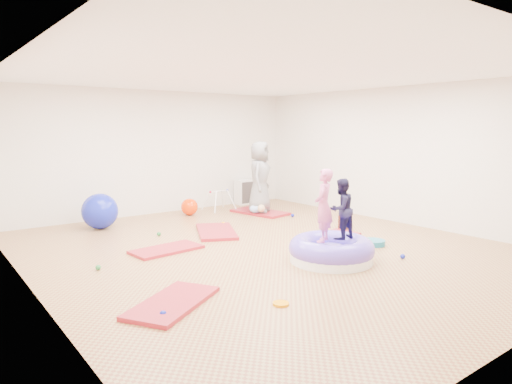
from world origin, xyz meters
TOP-DOWN VIEW (x-y plane):
  - room at (0.00, 0.00)m, footprint 7.01×8.01m
  - gym_mat_front_left at (-2.34, -1.24)m, footprint 1.32×1.13m
  - gym_mat_mid_left at (-1.38, 0.85)m, footprint 1.17×0.67m
  - gym_mat_center_back at (-0.07, 1.45)m, footprint 1.18×1.49m
  - gym_mat_right at (1.35, -0.13)m, footprint 1.19×0.70m
  - gym_mat_rear_right at (1.80, 2.52)m, footprint 0.89×1.43m
  - inflatable_cushion at (0.30, -1.14)m, footprint 1.26×1.26m
  - child_pink at (0.15, -1.11)m, footprint 0.46×0.43m
  - child_navy at (0.48, -1.15)m, footprint 0.46×0.37m
  - adult_caregiver at (1.75, 2.46)m, footprint 0.93×0.89m
  - infant at (1.60, 2.34)m, footprint 0.36×0.37m
  - ball_pit_balls at (-0.15, 0.42)m, footprint 4.78×3.72m
  - exercise_ball_blue at (-1.68, 3.13)m, footprint 0.70×0.70m
  - exercise_ball_orange at (0.40, 3.31)m, footprint 0.38×0.38m
  - infant_play_gym at (1.22, 3.35)m, footprint 0.64×0.61m
  - cube_shelf at (2.37, 3.79)m, footprint 0.63×0.31m
  - balance_disc at (1.55, -0.92)m, footprint 0.40×0.40m
  - backpack at (2.11, 0.22)m, footprint 0.26×0.19m
  - yellow_toy at (-1.39, -1.98)m, footprint 0.18×0.18m

SIDE VIEW (x-z plane):
  - yellow_toy at x=-1.39m, z-range 0.00..0.03m
  - gym_mat_mid_left at x=-1.38m, z-range 0.00..0.05m
  - gym_mat_right at x=1.35m, z-range 0.00..0.05m
  - gym_mat_front_left at x=-2.34m, z-range 0.00..0.05m
  - gym_mat_center_back at x=-0.07m, z-range 0.00..0.06m
  - gym_mat_rear_right at x=1.80m, z-range 0.00..0.06m
  - ball_pit_balls at x=-0.15m, z-range 0.00..0.08m
  - balance_disc at x=1.55m, z-range 0.00..0.09m
  - backpack at x=2.11m, z-range 0.00..0.28m
  - inflatable_cushion at x=0.30m, z-range -0.04..0.35m
  - infant at x=1.60m, z-range 0.06..0.27m
  - exercise_ball_orange at x=0.40m, z-range 0.00..0.38m
  - cube_shelf at x=2.37m, z-range 0.00..0.63m
  - infant_play_gym at x=1.22m, z-range 0.08..0.57m
  - exercise_ball_blue at x=-1.68m, z-range 0.00..0.70m
  - child_navy at x=0.48m, z-range 0.36..1.27m
  - adult_caregiver at x=1.75m, z-range 0.06..1.66m
  - child_pink at x=0.15m, z-range 0.36..1.43m
  - room at x=0.00m, z-range 0.00..2.80m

